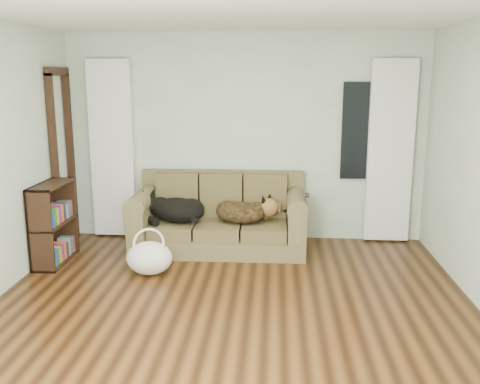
# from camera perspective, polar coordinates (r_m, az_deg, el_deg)

# --- Properties ---
(floor) EXTENTS (5.00, 5.00, 0.00)m
(floor) POSITION_cam_1_polar(r_m,az_deg,el_deg) (4.73, -1.24, -13.72)
(floor) COLOR black
(floor) RESTS_ON ground
(ceiling) EXTENTS (5.00, 5.00, 0.00)m
(ceiling) POSITION_cam_1_polar(r_m,az_deg,el_deg) (4.28, -1.41, 19.32)
(ceiling) COLOR white
(ceiling) RESTS_ON ground
(wall_back) EXTENTS (4.50, 0.04, 2.60)m
(wall_back) POSITION_cam_1_polar(r_m,az_deg,el_deg) (6.79, 0.56, 5.78)
(wall_back) COLOR beige
(wall_back) RESTS_ON ground
(curtain_left) EXTENTS (0.55, 0.08, 2.25)m
(curtain_left) POSITION_cam_1_polar(r_m,az_deg,el_deg) (7.03, -13.49, 4.44)
(curtain_left) COLOR white
(curtain_left) RESTS_ON ground
(curtain_right) EXTENTS (0.55, 0.08, 2.25)m
(curtain_right) POSITION_cam_1_polar(r_m,az_deg,el_deg) (6.87, 15.73, 4.13)
(curtain_right) COLOR white
(curtain_right) RESTS_ON ground
(window_pane) EXTENTS (0.50, 0.03, 1.20)m
(window_pane) POSITION_cam_1_polar(r_m,az_deg,el_deg) (6.82, 12.87, 6.35)
(window_pane) COLOR black
(window_pane) RESTS_ON wall_back
(door_casing) EXTENTS (0.07, 0.60, 2.10)m
(door_casing) POSITION_cam_1_polar(r_m,az_deg,el_deg) (6.87, -18.35, 3.13)
(door_casing) COLOR black
(door_casing) RESTS_ON ground
(sofa) EXTENTS (2.05, 0.89, 0.84)m
(sofa) POSITION_cam_1_polar(r_m,az_deg,el_deg) (6.45, -2.22, -2.26)
(sofa) COLOR brown
(sofa) RESTS_ON floor
(dog_black_lab) EXTENTS (0.84, 0.73, 0.30)m
(dog_black_lab) POSITION_cam_1_polar(r_m,az_deg,el_deg) (6.49, -7.04, -2.00)
(dog_black_lab) COLOR black
(dog_black_lab) RESTS_ON sofa
(dog_shepherd) EXTENTS (0.73, 0.61, 0.28)m
(dog_shepherd) POSITION_cam_1_polar(r_m,az_deg,el_deg) (6.39, 0.37, -2.04)
(dog_shepherd) COLOR black
(dog_shepherd) RESTS_ON sofa
(tv_remote) EXTENTS (0.06, 0.20, 0.02)m
(tv_remote) POSITION_cam_1_polar(r_m,az_deg,el_deg) (6.18, 7.16, -0.35)
(tv_remote) COLOR black
(tv_remote) RESTS_ON sofa
(tote_bag) EXTENTS (0.51, 0.40, 0.36)m
(tote_bag) POSITION_cam_1_polar(r_m,az_deg,el_deg) (5.80, -9.64, -7.14)
(tote_bag) COLOR silver
(tote_bag) RESTS_ON floor
(bookshelf) EXTENTS (0.36, 0.76, 0.91)m
(bookshelf) POSITION_cam_1_polar(r_m,az_deg,el_deg) (6.34, -19.31, -2.78)
(bookshelf) COLOR black
(bookshelf) RESTS_ON floor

